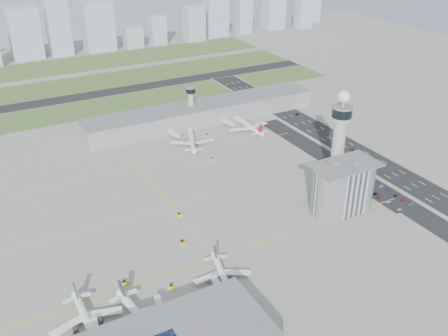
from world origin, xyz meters
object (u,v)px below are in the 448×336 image
airplane_far_b (248,123)px  car_lot_10 (381,186)px  car_lot_11 (374,181)px  car_lot_6 (411,204)px  car_lot_5 (357,182)px  car_lot_7 (404,200)px  car_lot_0 (399,209)px  car_hw_2 (297,114)px  car_hw_1 (353,150)px  control_tower (340,134)px  tug_0 (124,282)px  jet_bridge_far_1 (223,121)px  car_lot_9 (388,190)px  car_lot_8 (396,196)px  admin_building (343,187)px  car_lot_2 (379,197)px  car_lot_4 (369,189)px  airplane_near_c (223,273)px  jet_bridge_far_0 (170,132)px  jet_bridge_near_1 (163,320)px  airplane_near_a (86,317)px  tug_2 (182,242)px  jet_bridge_near_2 (222,298)px  car_hw_4 (251,98)px  car_lot_3 (375,194)px  airplane_far_a (192,138)px  tug_3 (179,215)px  airplane_near_b (141,314)px  secondary_tower (191,102)px  car_lot_1 (389,202)px  tug_1 (171,286)px

airplane_far_b → car_lot_10: 129.98m
car_lot_11 → car_lot_6: bearing=-176.5°
car_lot_5 → car_lot_7: car_lot_5 is taller
car_lot_0 → car_lot_6: size_ratio=0.71×
car_lot_11 → car_hw_2: size_ratio=0.98×
car_hw_1 → car_hw_2: size_ratio=0.80×
control_tower → tug_0: 168.88m
jet_bridge_far_1 → car_lot_9: size_ratio=3.78×
car_lot_7 → car_lot_8: size_ratio=1.30×
admin_building → car_lot_2: 34.09m
admin_building → car_lot_4: (31.98, 8.39, -14.75)m
airplane_near_c → jet_bridge_far_0: airplane_near_c is taller
jet_bridge_near_1 → car_lot_11: bearing=-63.1°
car_lot_9 → car_lot_2: bearing=105.5°
car_lot_4 → airplane_near_a: bearing=102.9°
jet_bridge_far_0 → car_lot_8: 184.17m
tug_0 → tug_2: (39.37, 17.34, -0.00)m
jet_bridge_near_2 → car_hw_4: (160.47, 238.65, -2.30)m
car_lot_9 → jet_bridge_near_2: bearing=104.8°
car_lot_7 → car_lot_8: bearing=-0.2°
jet_bridge_far_1 → car_lot_3: (31.21, -151.85, -2.30)m
car_hw_4 → airplane_far_a: bearing=-151.2°
car_hw_1 → car_hw_4: car_hw_1 is taller
jet_bridge_near_1 → car_hw_1: size_ratio=3.81×
tug_3 → car_lot_5: (123.12, -20.15, -0.41)m
airplane_near_a → tug_0: airplane_near_a is taller
jet_bridge_near_1 → tug_3: (42.42, 78.39, -1.81)m
airplane_near_c → tug_3: size_ratio=9.99×
airplane_near_b → car_lot_6: bearing=86.4°
car_lot_0 → tug_0: bearing=93.7°
secondary_tower → jet_bridge_far_0: (-28.00, -18.00, -15.95)m
airplane_near_a → tug_3: 96.10m
jet_bridge_near_2 → secondary_tower: bearing=-11.5°
car_lot_4 → car_lot_11: 11.65m
airplane_near_c → car_lot_4: airplane_near_c is taller
airplane_near_b → tug_2: 62.63m
car_lot_1 → car_hw_1: car_lot_1 is taller
car_lot_1 → jet_bridge_far_1: bearing=5.7°
car_lot_10 → car_hw_2: size_ratio=0.86×
jet_bridge_near_1 → car_lot_10: (176.92, 46.56, -2.30)m
airplane_far_b → car_lot_1: 145.17m
car_lot_0 → car_lot_9: size_ratio=0.88×
airplane_far_b → car_lot_7: size_ratio=10.38×
secondary_tower → tug_1: size_ratio=9.62×
jet_bridge_far_1 → car_lot_0: 176.20m
car_lot_9 → control_tower: bearing=36.2°
car_lot_6 → tug_2: bearing=72.2°
car_lot_1 → car_lot_8: car_lot_1 is taller
airplane_near_a → car_lot_11: (207.06, 38.03, -4.84)m
control_tower → jet_bridge_near_2: bearing=-151.1°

